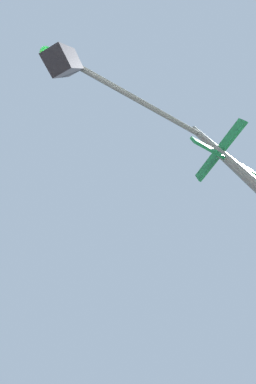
{
  "coord_description": "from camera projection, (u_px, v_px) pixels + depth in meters",
  "views": [
    {
      "loc": [
        -6.66,
        -5.54,
        1.67
      ],
      "look_at": [
        -6.06,
        -6.88,
        4.05
      ],
      "focal_mm": 18.41,
      "sensor_mm": 36.0,
      "label": 1
    }
  ],
  "objects": [
    {
      "name": "traffic_signal_near",
      "position": [
        156.0,
        121.0,
        2.3
      ],
      "size": [
        2.15,
        2.56,
        5.76
      ],
      "color": "#474C47",
      "rests_on": "ground_plane"
    }
  ]
}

